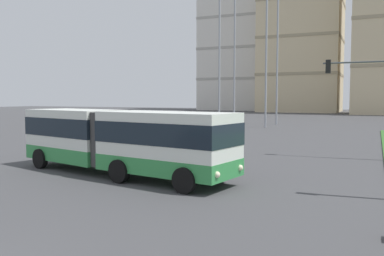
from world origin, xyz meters
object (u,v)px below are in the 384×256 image
(articulated_bus, at_px, (120,140))
(traffic_light_far_right, at_px, (367,90))
(apartment_tower_westcentre, at_px, (302,41))
(apartment_tower_west, at_px, (240,37))

(articulated_bus, xyz_separation_m, traffic_light_far_right, (10.28, 10.05, 2.39))
(traffic_light_far_right, distance_m, apartment_tower_westcentre, 86.55)
(articulated_bus, relative_size, apartment_tower_westcentre, 0.33)
(articulated_bus, bearing_deg, traffic_light_far_right, 44.37)
(traffic_light_far_right, distance_m, apartment_tower_west, 100.81)
(articulated_bus, height_order, apartment_tower_west, apartment_tower_west)
(traffic_light_far_right, xyz_separation_m, apartment_tower_westcentre, (-17.62, 83.55, 14.15))
(articulated_bus, distance_m, apartment_tower_westcentre, 95.34)
(articulated_bus, xyz_separation_m, apartment_tower_westcentre, (-7.34, 93.60, 16.54))
(traffic_light_far_right, bearing_deg, articulated_bus, -135.63)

